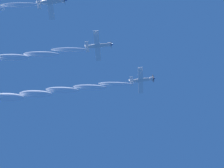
# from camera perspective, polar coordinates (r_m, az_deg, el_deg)

# --- Properties ---
(airplane_lead) EXTENTS (6.91, 7.63, 2.57)m
(airplane_lead) POSITION_cam_1_polar(r_m,az_deg,el_deg) (70.28, 6.44, 0.87)
(airplane_lead) COLOR silver
(airplane_left_wingman) EXTENTS (6.89, 7.65, 2.30)m
(airplane_left_wingman) POSITION_cam_1_polar(r_m,az_deg,el_deg) (64.40, -2.82, 8.21)
(airplane_left_wingman) COLOR silver
(airplane_right_wingman) EXTENTS (6.91, 7.57, 2.74)m
(airplane_right_wingman) POSITION_cam_1_polar(r_m,az_deg,el_deg) (63.33, -12.82, 16.79)
(airplane_right_wingman) COLOR silver
(smoke_trail_lead) EXTENTS (49.75, 5.61, 8.65)m
(smoke_trail_lead) POSITION_cam_1_polar(r_m,az_deg,el_deg) (72.29, -21.71, -2.66)
(smoke_trail_lead) COLOR white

